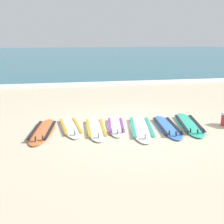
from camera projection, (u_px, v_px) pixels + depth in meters
ground_plane at (133, 128)px, 8.06m from camera, size 80.00×80.00×0.00m
sea at (68, 54)px, 43.33m from camera, size 80.00×60.00×0.10m
wave_foam_strip at (95, 84)px, 15.24m from camera, size 80.00×0.91×0.11m
surfboard_0 at (43, 131)px, 7.65m from camera, size 0.90×2.31×0.18m
surfboard_1 at (70, 127)px, 8.01m from camera, size 0.69×2.14×0.18m
surfboard_2 at (96, 128)px, 7.87m from camera, size 0.68×2.22×0.18m
surfboard_3 at (116, 126)px, 8.08m from camera, size 0.78×1.98×0.18m
surfboard_4 at (141, 128)px, 7.93m from camera, size 1.12×2.62×0.18m
surfboard_5 at (167, 126)px, 8.03m from camera, size 0.84×2.31×0.18m
surfboard_6 at (189, 124)px, 8.25m from camera, size 1.11×2.48×0.18m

